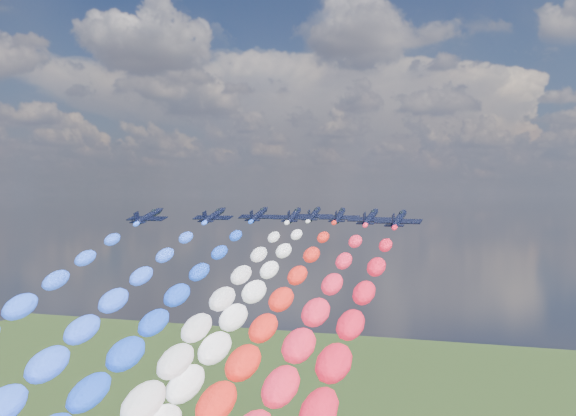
% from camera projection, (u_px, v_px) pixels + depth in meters
% --- Properties ---
extents(jet_0, '(10.70, 14.08, 6.38)m').
position_uv_depth(jet_0, '(148.00, 217.00, 158.79)').
color(jet_0, black).
extents(jet_1, '(10.45, 13.90, 6.38)m').
position_uv_depth(jet_1, '(214.00, 216.00, 165.10)').
color(jet_1, black).
extents(trail_1, '(6.95, 131.26, 55.18)m').
position_uv_depth(trail_1, '(25.00, 399.00, 101.61)').
color(trail_1, '#2C5BFF').
extents(jet_2, '(9.97, 13.56, 6.38)m').
position_uv_depth(jet_2, '(259.00, 215.00, 171.93)').
color(jet_2, black).
extents(trail_2, '(6.95, 131.26, 55.18)m').
position_uv_depth(trail_2, '(108.00, 386.00, 108.44)').
color(trail_2, blue).
extents(jet_3, '(10.47, 13.92, 6.38)m').
position_uv_depth(jet_3, '(294.00, 215.00, 166.91)').
color(jet_3, black).
extents(trail_3, '(6.95, 131.26, 55.18)m').
position_uv_depth(trail_3, '(158.00, 395.00, 103.42)').
color(trail_3, white).
extents(jet_4, '(10.12, 13.66, 6.38)m').
position_uv_depth(jet_4, '(314.00, 214.00, 176.38)').
color(jet_4, black).
extents(trail_4, '(6.95, 131.26, 55.18)m').
position_uv_depth(trail_4, '(200.00, 378.00, 112.89)').
color(trail_4, white).
extents(jet_5, '(10.70, 14.08, 6.38)m').
position_uv_depth(jet_5, '(340.00, 216.00, 166.24)').
color(jet_5, black).
extents(trail_5, '(6.95, 131.26, 55.18)m').
position_uv_depth(trail_5, '(231.00, 396.00, 102.75)').
color(trail_5, red).
extents(jet_6, '(10.67, 14.05, 6.38)m').
position_uv_depth(jet_6, '(370.00, 217.00, 152.90)').
color(jet_6, black).
extents(jet_7, '(10.71, 14.08, 6.38)m').
position_uv_depth(jet_7, '(399.00, 219.00, 142.20)').
color(jet_7, black).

